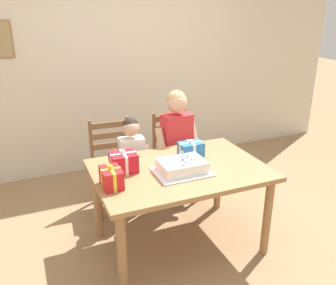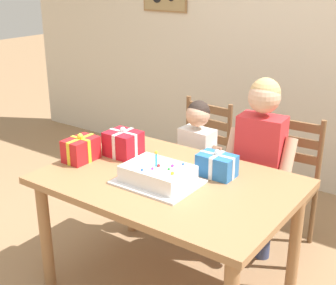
# 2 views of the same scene
# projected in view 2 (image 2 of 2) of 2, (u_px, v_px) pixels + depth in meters

# --- Properties ---
(back_wall) EXTENTS (6.40, 0.11, 2.60)m
(back_wall) POSITION_uv_depth(u_px,v_px,m) (301.00, 38.00, 3.87)
(back_wall) COLOR beige
(back_wall) RESTS_ON ground
(dining_table) EXTENTS (1.40, 0.96, 0.74)m
(dining_table) POSITION_uv_depth(u_px,v_px,m) (169.00, 194.00, 2.64)
(dining_table) COLOR #9E7047
(dining_table) RESTS_ON ground
(birthday_cake) EXTENTS (0.44, 0.34, 0.19)m
(birthday_cake) POSITION_uv_depth(u_px,v_px,m) (158.00, 175.00, 2.54)
(birthday_cake) COLOR silver
(birthday_cake) RESTS_ON dining_table
(gift_box_red_large) EXTENTS (0.22, 0.15, 0.16)m
(gift_box_red_large) POSITION_uv_depth(u_px,v_px,m) (217.00, 165.00, 2.63)
(gift_box_red_large) COLOR #286BB7
(gift_box_red_large) RESTS_ON dining_table
(gift_box_beside_cake) EXTENTS (0.21, 0.18, 0.19)m
(gift_box_beside_cake) POSITION_uv_depth(u_px,v_px,m) (123.00, 144.00, 2.91)
(gift_box_beside_cake) COLOR red
(gift_box_beside_cake) RESTS_ON dining_table
(gift_box_corner_small) EXTENTS (0.15, 0.21, 0.18)m
(gift_box_corner_small) POSITION_uv_depth(u_px,v_px,m) (81.00, 149.00, 2.84)
(gift_box_corner_small) COLOR red
(gift_box_corner_small) RESTS_ON dining_table
(chair_left) EXTENTS (0.45, 0.45, 0.92)m
(chair_left) POSITION_uv_depth(u_px,v_px,m) (196.00, 162.00, 3.54)
(chair_left) COLOR brown
(chair_left) RESTS_ON ground
(chair_right) EXTENTS (0.44, 0.44, 0.92)m
(chair_right) POSITION_uv_depth(u_px,v_px,m) (282.00, 185.00, 3.16)
(chair_right) COLOR brown
(chair_right) RESTS_ON ground
(child_older) EXTENTS (0.46, 0.27, 1.23)m
(child_older) POSITION_uv_depth(u_px,v_px,m) (260.00, 153.00, 2.95)
(child_older) COLOR #38426B
(child_older) RESTS_ON ground
(child_younger) EXTENTS (0.37, 0.22, 1.01)m
(child_younger) POSITION_uv_depth(u_px,v_px,m) (197.00, 156.00, 3.25)
(child_younger) COLOR #38426B
(child_younger) RESTS_ON ground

